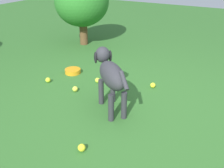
{
  "coord_description": "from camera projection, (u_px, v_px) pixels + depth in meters",
  "views": [
    {
      "loc": [
        2.1,
        0.89,
        1.46
      ],
      "look_at": [
        0.05,
        -0.24,
        0.31
      ],
      "focal_mm": 41.37,
      "sensor_mm": 36.0,
      "label": 1
    }
  ],
  "objects": [
    {
      "name": "tennis_ball_2",
      "position": [
        153.0,
        85.0,
        3.21
      ],
      "size": [
        0.07,
        0.07,
        0.07
      ],
      "primitive_type": "sphere",
      "color": "yellow",
      "rests_on": "ground"
    },
    {
      "name": "ground",
      "position": [
        135.0,
        114.0,
        2.68
      ],
      "size": [
        14.0,
        14.0,
        0.0
      ],
      "primitive_type": "plane",
      "color": "#2D6026"
    },
    {
      "name": "tennis_ball_3",
      "position": [
        82.0,
        148.0,
        2.16
      ],
      "size": [
        0.07,
        0.07,
        0.07
      ],
      "primitive_type": "sphere",
      "color": "yellow",
      "rests_on": "ground"
    },
    {
      "name": "tennis_ball_1",
      "position": [
        75.0,
        89.0,
        3.12
      ],
      "size": [
        0.07,
        0.07,
        0.07
      ],
      "primitive_type": "sphere",
      "color": "#D5D441",
      "rests_on": "ground"
    },
    {
      "name": "shrub_far",
      "position": [
        82.0,
        2.0,
        4.52
      ],
      "size": [
        1.02,
        0.92,
        1.21
      ],
      "color": "brown",
      "rests_on": "ground"
    },
    {
      "name": "tennis_ball_4",
      "position": [
        48.0,
        80.0,
        3.35
      ],
      "size": [
        0.07,
        0.07,
        0.07
      ],
      "primitive_type": "sphere",
      "color": "#CBDD2D",
      "rests_on": "ground"
    },
    {
      "name": "tennis_ball_0",
      "position": [
        98.0,
        80.0,
        3.34
      ],
      "size": [
        0.07,
        0.07,
        0.07
      ],
      "primitive_type": "sphere",
      "color": "#C1D838",
      "rests_on": "ground"
    },
    {
      "name": "water_bowl",
      "position": [
        73.0,
        71.0,
        3.62
      ],
      "size": [
        0.22,
        0.22,
        0.06
      ],
      "primitive_type": "cylinder",
      "color": "orange",
      "rests_on": "ground"
    },
    {
      "name": "dog",
      "position": [
        110.0,
        74.0,
        2.62
      ],
      "size": [
        0.65,
        0.69,
        0.6
      ],
      "rotation": [
        0.0,
        0.0,
        3.96
      ],
      "color": "#2D2D33",
      "rests_on": "ground"
    }
  ]
}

